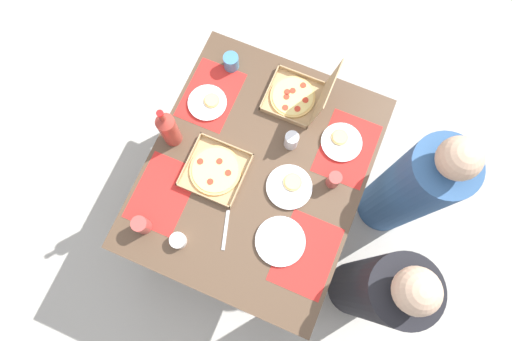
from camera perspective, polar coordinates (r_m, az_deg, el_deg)
ground_plane at (r=2.82m, az=0.00°, el=-4.03°), size 6.00×6.00×0.00m
dining_table at (r=2.19m, az=0.00°, el=-0.79°), size 1.26×1.05×0.76m
placemat_near_left at (r=2.24m, az=-6.12°, el=10.16°), size 0.36×0.26×0.00m
placemat_near_right at (r=2.11m, az=-12.55°, el=-3.01°), size 0.36×0.26×0.00m
placemat_far_left at (r=2.16m, az=12.21°, el=2.94°), size 0.36×0.26×0.00m
placemat_far_right at (r=2.03m, az=6.78°, el=-11.20°), size 0.36×0.26×0.00m
pizza_box_center at (r=2.18m, az=5.89°, el=9.94°), size 0.27×0.31×0.30m
pizza_box_corner_right at (r=2.08m, az=-5.51°, el=0.02°), size 0.29×0.29×0.04m
plate_middle at (r=2.06m, az=4.55°, el=-2.17°), size 0.23×0.23×0.03m
plate_near_left at (r=2.02m, az=3.30°, el=-9.53°), size 0.24×0.24×0.02m
plate_near_right at (r=2.16m, az=11.45°, el=3.82°), size 0.21×0.21×0.03m
plate_far_left at (r=2.21m, az=-6.53°, el=9.10°), size 0.20×0.20×0.03m
soda_bottle at (r=2.05m, az=-11.74°, el=5.55°), size 0.09×0.09×0.32m
cup_spare at (r=2.05m, az=10.47°, el=-1.25°), size 0.06×0.06×0.10m
cup_dark at (r=2.08m, az=4.80°, el=4.07°), size 0.07×0.07×0.10m
cup_red at (r=2.05m, az=-15.22°, el=-7.13°), size 0.07×0.07×0.11m
cup_clear_right at (r=2.27m, az=-3.39°, el=14.45°), size 0.08×0.08×0.09m
condiment_bowl at (r=2.03m, az=-10.48°, el=-9.29°), size 0.08×0.08×0.05m
fork_by_far_right at (r=2.03m, az=-4.13°, el=-8.02°), size 0.19×0.07×0.00m
diner_left_seat at (r=2.43m, az=20.12°, el=-2.35°), size 0.32×0.32×1.21m
diner_right_seat at (r=2.31m, az=15.91°, el=-15.20°), size 0.32×0.32×1.20m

